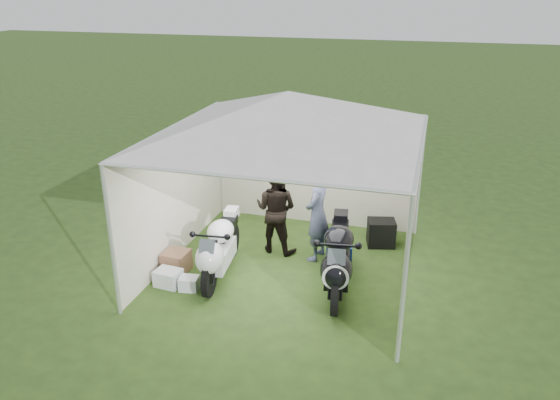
% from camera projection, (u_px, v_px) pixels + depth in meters
% --- Properties ---
extents(ground, '(80.00, 80.00, 0.00)m').
position_uv_depth(ground, '(287.00, 267.00, 9.28)').
color(ground, '#283F17').
rests_on(ground, ground).
extents(canopy_tent, '(5.66, 5.66, 3.00)m').
position_uv_depth(canopy_tent, '(289.00, 118.00, 8.35)').
color(canopy_tent, silver).
rests_on(canopy_tent, ground).
extents(motorcycle_white, '(0.56, 1.94, 0.96)m').
position_uv_depth(motorcycle_white, '(219.00, 248.00, 8.79)').
color(motorcycle_white, black).
rests_on(motorcycle_white, ground).
extents(motorcycle_black, '(0.65, 2.12, 1.04)m').
position_uv_depth(motorcycle_black, '(338.00, 258.00, 8.36)').
color(motorcycle_black, black).
rests_on(motorcycle_black, ground).
extents(paddock_stand, '(0.47, 0.33, 0.33)m').
position_uv_depth(paddock_stand, '(339.00, 253.00, 9.41)').
color(paddock_stand, '#152FAB').
rests_on(paddock_stand, ground).
extents(person_dark_jacket, '(0.86, 0.72, 1.60)m').
position_uv_depth(person_dark_jacket, '(276.00, 209.00, 9.59)').
color(person_dark_jacket, black).
rests_on(person_dark_jacket, ground).
extents(person_blue_jacket, '(0.49, 0.67, 1.69)m').
position_uv_depth(person_blue_jacket, '(318.00, 214.00, 9.30)').
color(person_blue_jacket, slate).
rests_on(person_blue_jacket, ground).
extents(equipment_box, '(0.57, 0.50, 0.49)m').
position_uv_depth(equipment_box, '(381.00, 233.00, 9.98)').
color(equipment_box, black).
rests_on(equipment_box, ground).
extents(crate_0, '(0.43, 0.35, 0.27)m').
position_uv_depth(crate_0, '(168.00, 278.00, 8.69)').
color(crate_0, silver).
rests_on(crate_0, ground).
extents(crate_1, '(0.42, 0.42, 0.36)m').
position_uv_depth(crate_1, '(176.00, 262.00, 9.09)').
color(crate_1, brown).
rests_on(crate_1, ground).
extents(crate_2, '(0.32, 0.28, 0.21)m').
position_uv_depth(crate_2, '(189.00, 283.00, 8.58)').
color(crate_2, silver).
rests_on(crate_2, ground).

